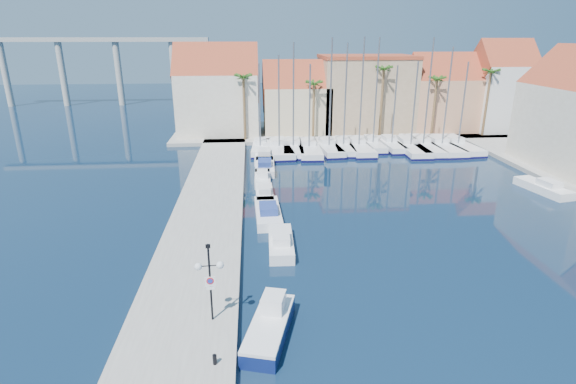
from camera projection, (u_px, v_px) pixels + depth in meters
name	position (u px, v px, depth m)	size (l,w,h in m)	color
ground	(340.00, 299.00, 26.76)	(260.00, 260.00, 0.00)	black
quay_west	(207.00, 215.00, 38.69)	(6.00, 77.00, 0.50)	gray
shore_north	(345.00, 131.00, 72.60)	(54.00, 16.00, 0.50)	gray
lamp_post	(210.00, 271.00, 23.04)	(1.51, 0.48, 4.45)	black
bollard	(215.00, 359.00, 20.67)	(0.20, 0.20, 0.49)	black
fishing_boat	(270.00, 325.00, 23.35)	(3.10, 5.59, 1.86)	#0D1A50
motorboat_west_0	(281.00, 243.00, 32.89)	(1.91, 5.51, 1.40)	white
motorboat_west_1	(268.00, 212.00, 38.48)	(2.24, 6.56, 1.40)	white
motorboat_west_2	(265.00, 194.00, 42.97)	(1.65, 5.05, 1.40)	white
motorboat_west_3	(262.00, 178.00, 47.80)	(1.74, 5.10, 1.40)	white
motorboat_west_4	(265.00, 166.00, 52.09)	(2.39, 6.81, 1.40)	white
motorboat_west_5	(264.00, 155.00, 56.85)	(2.66, 7.17, 1.40)	white
motorboat_west_6	(267.00, 147.00, 61.27)	(2.93, 7.15, 1.40)	white
motorboat_east_1	(544.00, 187.00, 44.86)	(3.09, 6.33, 1.40)	white
sailboat_0	(261.00, 147.00, 60.37)	(2.67, 8.34, 11.52)	white
sailboat_1	(279.00, 148.00, 60.33)	(3.73, 11.23, 12.57)	white
sailboat_2	(293.00, 147.00, 60.47)	(3.31, 10.10, 14.08)	white
sailboat_3	(309.00, 148.00, 60.13)	(3.08, 10.73, 11.50)	white
sailboat_4	(328.00, 147.00, 60.69)	(3.23, 9.80, 14.66)	white
sailboat_5	(343.00, 146.00, 61.15)	(3.18, 9.59, 14.00)	white
sailboat_6	(358.00, 146.00, 61.13)	(2.79, 10.43, 14.73)	white
sailboat_7	(372.00, 144.00, 62.18)	(2.26, 8.15, 14.67)	white
sailboat_8	(390.00, 144.00, 62.16)	(2.41, 8.50, 11.19)	white
sailboat_9	(409.00, 146.00, 61.13)	(3.24, 11.32, 11.79)	white
sailboat_10	(421.00, 145.00, 61.72)	(3.46, 11.89, 14.67)	white
sailboat_11	(440.00, 145.00, 61.72)	(3.42, 11.58, 13.52)	white
sailboat_12	(456.00, 145.00, 61.96)	(3.72, 11.16, 11.67)	white
building_0	(218.00, 93.00, 68.07)	(12.30, 9.00, 13.50)	beige
building_1	(296.00, 101.00, 69.38)	(10.30, 8.00, 11.00)	beige
building_2	(365.00, 93.00, 70.85)	(14.20, 10.20, 11.50)	#9F8262
building_3	(441.00, 96.00, 70.95)	(10.30, 8.00, 12.00)	tan
building_4	(500.00, 89.00, 70.33)	(8.30, 8.00, 14.00)	white
palm_0	(243.00, 79.00, 62.82)	(2.60, 2.60, 10.15)	brown
palm_1	(314.00, 85.00, 63.90)	(2.60, 2.60, 9.15)	brown
palm_2	(384.00, 71.00, 64.04)	(2.60, 2.60, 11.15)	brown
palm_3	(437.00, 81.00, 65.11)	(2.60, 2.60, 9.65)	brown
palm_4	(491.00, 74.00, 65.41)	(2.60, 2.60, 10.65)	brown
viaduct	(93.00, 58.00, 97.55)	(48.00, 2.20, 14.45)	#9E9E99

